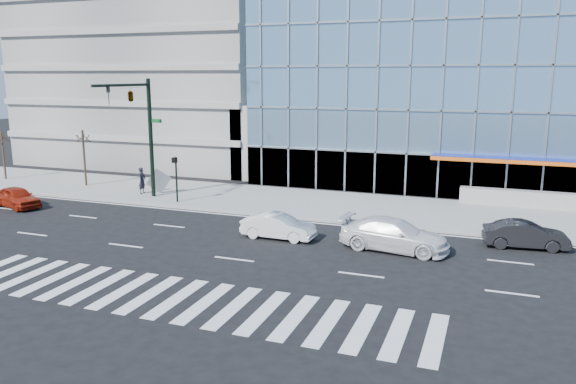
% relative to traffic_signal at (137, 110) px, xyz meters
% --- Properties ---
extents(ground, '(160.00, 160.00, 0.00)m').
position_rel_traffic_signal_xyz_m(ground, '(11.00, -4.57, -6.16)').
color(ground, black).
rests_on(ground, ground).
extents(sidewalk, '(120.00, 8.00, 0.15)m').
position_rel_traffic_signal_xyz_m(sidewalk, '(11.00, 3.43, -6.09)').
color(sidewalk, gray).
rests_on(sidewalk, ground).
extents(theatre_building, '(42.00, 26.00, 15.00)m').
position_rel_traffic_signal_xyz_m(theatre_building, '(25.00, 21.43, 1.34)').
color(theatre_building, '#78A4C8').
rests_on(theatre_building, ground).
extents(parking_garage, '(24.00, 24.00, 20.00)m').
position_rel_traffic_signal_xyz_m(parking_garage, '(-9.00, 21.43, 3.84)').
color(parking_garage, gray).
rests_on(parking_garage, ground).
extents(ramp_block, '(6.00, 8.00, 6.00)m').
position_rel_traffic_signal_xyz_m(ramp_block, '(5.00, 13.43, -3.16)').
color(ramp_block, gray).
rests_on(ramp_block, ground).
extents(traffic_signal, '(1.14, 5.74, 8.00)m').
position_rel_traffic_signal_xyz_m(traffic_signal, '(0.00, 0.00, 0.00)').
color(traffic_signal, black).
rests_on(traffic_signal, sidewalk).
extents(ped_signal_post, '(0.30, 0.33, 3.00)m').
position_rel_traffic_signal_xyz_m(ped_signal_post, '(2.50, 0.37, -4.02)').
color(ped_signal_post, black).
rests_on(ped_signal_post, sidewalk).
extents(street_tree_near, '(1.10, 1.10, 4.23)m').
position_rel_traffic_signal_xyz_m(street_tree_near, '(-7.00, 2.93, -2.39)').
color(street_tree_near, '#332319').
rests_on(street_tree_near, sidewalk).
extents(street_tree_far, '(1.10, 1.10, 3.87)m').
position_rel_traffic_signal_xyz_m(street_tree_far, '(-15.00, 2.93, -2.72)').
color(street_tree_far, '#332319').
rests_on(street_tree_far, sidewalk).
extents(white_suv, '(5.49, 2.67, 1.54)m').
position_rel_traffic_signal_xyz_m(white_suv, '(17.68, -4.58, -5.40)').
color(white_suv, white).
rests_on(white_suv, ground).
extents(white_sedan, '(3.92, 1.43, 1.28)m').
position_rel_traffic_signal_xyz_m(white_sedan, '(11.68, -4.68, -5.52)').
color(white_sedan, white).
rests_on(white_sedan, ground).
extents(dark_sedan, '(4.14, 1.87, 1.32)m').
position_rel_traffic_signal_xyz_m(dark_sedan, '(23.68, -1.96, -5.50)').
color(dark_sedan, black).
rests_on(dark_sedan, ground).
extents(red_sedan, '(4.21, 2.72, 1.33)m').
position_rel_traffic_signal_xyz_m(red_sedan, '(-6.64, -4.01, -5.50)').
color(red_sedan, '#9C200C').
rests_on(red_sedan, ground).
extents(pedestrian, '(0.50, 0.71, 1.86)m').
position_rel_traffic_signal_xyz_m(pedestrian, '(-1.23, 1.91, -5.09)').
color(pedestrian, black).
rests_on(pedestrian, sidewalk).
extents(tilted_panel, '(1.34, 1.31, 1.82)m').
position_rel_traffic_signal_xyz_m(tilted_panel, '(-0.11, 2.30, -5.11)').
color(tilted_panel, '#949494').
rests_on(tilted_panel, sidewalk).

